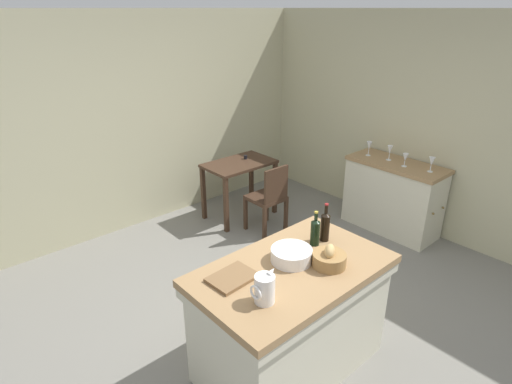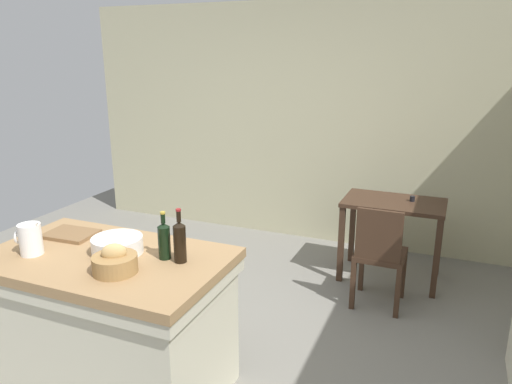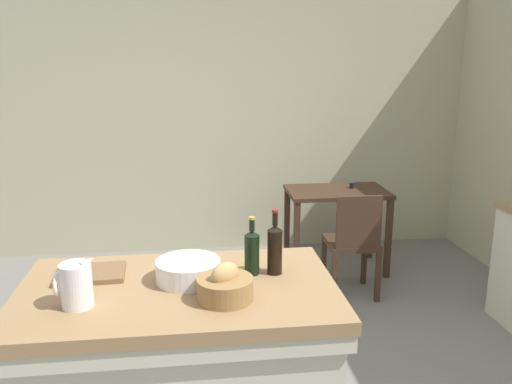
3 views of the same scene
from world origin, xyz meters
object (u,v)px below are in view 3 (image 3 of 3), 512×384
(pitcher, at_px, (76,285))
(wine_bottle_dark, at_px, (275,248))
(writing_desk, at_px, (337,203))
(island_table, at_px, (181,369))
(wash_bowl, at_px, (188,270))
(wine_bottle_amber, at_px, (252,251))
(wooden_chair, at_px, (353,241))
(bread_basket, at_px, (225,287))
(cutting_board, at_px, (91,274))

(pitcher, xyz_separation_m, wine_bottle_dark, (0.87, 0.24, 0.03))
(writing_desk, relative_size, pitcher, 3.93)
(pitcher, height_order, wine_bottle_dark, wine_bottle_dark)
(island_table, height_order, wash_bowl, wash_bowl)
(island_table, height_order, wine_bottle_amber, wine_bottle_amber)
(island_table, xyz_separation_m, pitcher, (-0.41, -0.15, 0.52))
(wash_bowl, bearing_deg, island_table, -127.86)
(wine_bottle_amber, bearing_deg, pitcher, -161.80)
(wooden_chair, relative_size, wash_bowl, 2.96)
(wooden_chair, height_order, wine_bottle_amber, wine_bottle_amber)
(wine_bottle_amber, bearing_deg, wine_bottle_dark, -3.61)
(bread_basket, bearing_deg, wooden_chair, 57.74)
(cutting_board, bearing_deg, wash_bowl, -13.41)
(island_table, xyz_separation_m, wine_bottle_amber, (0.35, 0.10, 0.54))
(wooden_chair, relative_size, cutting_board, 2.83)
(island_table, distance_m, pitcher, 0.68)
(writing_desk, xyz_separation_m, wooden_chair, (-0.02, -0.59, -0.16))
(cutting_board, distance_m, wine_bottle_amber, 0.77)
(island_table, distance_m, writing_desk, 2.67)
(island_table, xyz_separation_m, bread_basket, (0.20, -0.16, 0.48))
(cutting_board, bearing_deg, wooden_chair, 40.37)
(island_table, height_order, wine_bottle_dark, wine_bottle_dark)
(writing_desk, distance_m, wine_bottle_dark, 2.41)
(wash_bowl, bearing_deg, wine_bottle_dark, 4.89)
(writing_desk, distance_m, wine_bottle_amber, 2.44)
(wooden_chair, relative_size, wine_bottle_dark, 2.80)
(island_table, bearing_deg, wash_bowl, 52.14)
(island_table, bearing_deg, pitcher, -160.38)
(wooden_chair, xyz_separation_m, wine_bottle_amber, (-1.02, -1.58, 0.55))
(cutting_board, relative_size, wine_bottle_dark, 0.99)
(pitcher, relative_size, wash_bowl, 0.77)
(wooden_chair, xyz_separation_m, wash_bowl, (-1.32, -1.62, 0.48))
(island_table, xyz_separation_m, wooden_chair, (1.37, 1.68, -0.01))
(island_table, bearing_deg, bread_basket, -37.73)
(island_table, relative_size, writing_desk, 1.59)
(pitcher, bearing_deg, writing_desk, 53.41)
(wooden_chair, distance_m, bread_basket, 2.23)
(writing_desk, distance_m, pitcher, 3.04)
(wine_bottle_dark, relative_size, wine_bottle_amber, 1.12)
(writing_desk, height_order, pitcher, pitcher)
(pitcher, relative_size, cutting_board, 0.73)
(writing_desk, xyz_separation_m, wash_bowl, (-1.34, -2.22, 0.33))
(wooden_chair, distance_m, wash_bowl, 2.15)
(pitcher, xyz_separation_m, wash_bowl, (0.46, 0.21, -0.05))
(island_table, xyz_separation_m, wine_bottle_dark, (0.46, 0.10, 0.55))
(writing_desk, bearing_deg, wooden_chair, -92.09)
(pitcher, bearing_deg, island_table, 19.62)
(writing_desk, relative_size, cutting_board, 2.87)
(writing_desk, xyz_separation_m, pitcher, (-1.80, -2.42, 0.37))
(bread_basket, relative_size, cutting_board, 0.77)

